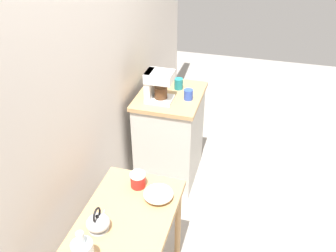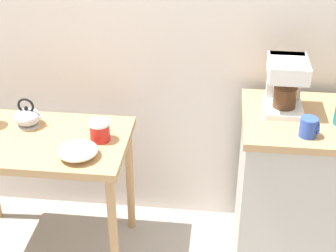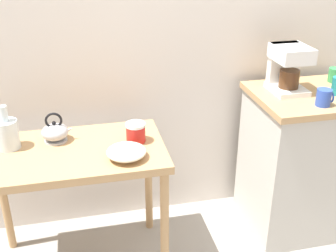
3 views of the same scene
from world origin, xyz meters
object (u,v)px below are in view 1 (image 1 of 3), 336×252
Objects in this scene: mug_tall_green at (161,77)px; coffee_maker at (157,85)px; canister_enamel at (138,180)px; teakettle at (98,222)px; mug_blue at (188,94)px; mug_dark_teal at (179,84)px; bowl_stoneware at (158,194)px.

coffee_maker is at bearing -168.74° from mug_tall_green.
coffee_maker is (0.88, 0.14, 0.25)m from canister_enamel.
mug_tall_green reaches higher than teakettle.
mug_dark_teal is (0.17, 0.13, 0.00)m from mug_blue.
teakettle is at bearing -176.14° from mug_tall_green.
teakettle is at bearing 171.37° from mug_blue.
mug_dark_teal reaches higher than teakettle.
mug_tall_green is (1.30, 0.36, 0.16)m from bowl_stoneware.
bowl_stoneware is 1.95× the size of mug_dark_teal.
teakettle is 0.64× the size of coffee_maker.
bowl_stoneware is 1.05m from mug_blue.
bowl_stoneware is 0.17m from canister_enamel.
mug_blue is (0.97, -0.11, 0.15)m from canister_enamel.
mug_dark_teal is (0.26, -0.12, -0.09)m from coffee_maker.
canister_enamel is 1.05× the size of mug_dark_teal.
coffee_maker reaches higher than mug_blue.
mug_dark_teal is at bearing 0.81° from canister_enamel.
coffee_maker reaches higher than mug_dark_teal.
mug_tall_green is at bearing 3.86° from teakettle.
coffee_maker is at bearing 155.20° from mug_dark_teal.
canister_enamel is at bearing 66.38° from bowl_stoneware.
teakettle reaches higher than canister_enamel.
coffee_maker is 3.14× the size of mug_tall_green.
canister_enamel is (0.40, -0.10, 0.00)m from teakettle.
mug_blue is (1.36, -0.21, 0.15)m from teakettle.
canister_enamel is 0.39× the size of coffee_maker.
teakettle is 1.62× the size of canister_enamel.
teakettle is 1.30m from coffee_maker.
mug_tall_green is 0.21m from mug_dark_teal.
coffee_maker reaches higher than canister_enamel.
mug_dark_teal is at bearing -3.00° from teakettle.
mug_dark_teal is at bearing 8.21° from bowl_stoneware.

